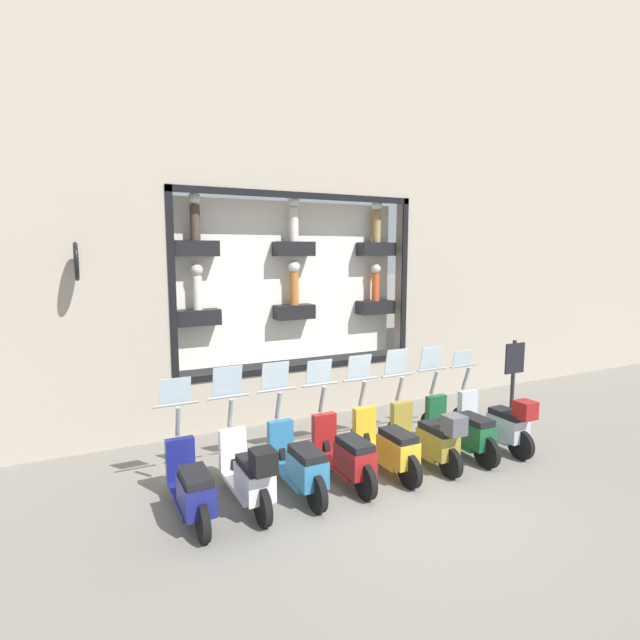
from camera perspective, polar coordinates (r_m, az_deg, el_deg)
ground_plane at (r=7.35m, az=9.62°, el=-18.72°), size 120.00×120.00×0.00m
building_facade at (r=9.94m, az=-2.78°, el=19.66°), size 1.21×36.00×10.45m
scooter_silver_0 at (r=8.98m, az=19.63°, el=-10.91°), size 1.80×0.61×1.52m
scooter_green_1 at (r=8.55m, az=15.86°, el=-11.92°), size 1.80×0.60×1.65m
scooter_olive_2 at (r=8.04m, az=12.30°, el=-12.84°), size 1.79×0.60×1.67m
scooter_yellow_3 at (r=7.70m, az=7.66°, el=-13.95°), size 1.80×0.61×1.64m
scooter_red_4 at (r=7.34m, az=2.83°, el=-14.98°), size 1.80×0.60×1.63m
scooter_teal_5 at (r=7.04m, az=-2.50°, el=-15.98°), size 1.80×0.60×1.67m
scooter_white_6 at (r=6.73m, az=-8.14°, el=-16.85°), size 1.80×0.61×1.68m
scooter_navy_7 at (r=6.64m, az=-14.52°, el=-17.89°), size 1.79×0.61×1.60m
shop_sign_post at (r=9.76m, az=21.19°, el=-6.71°), size 0.36×0.45×1.70m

